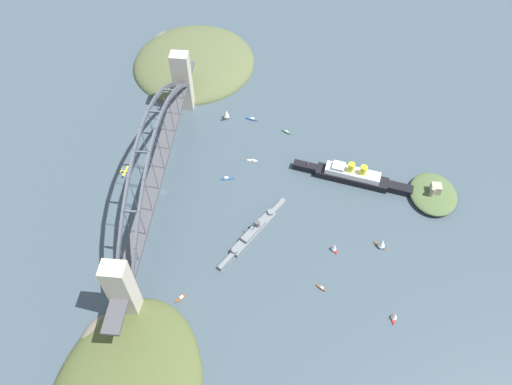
{
  "coord_description": "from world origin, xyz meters",
  "views": [
    {
      "loc": [
        247.05,
        101.78,
        322.88
      ],
      "look_at": [
        0.0,
        79.05,
        8.0
      ],
      "focal_mm": 34.11,
      "sensor_mm": 36.0,
      "label": 1
    }
  ],
  "objects_px": {
    "ocean_liner": "(353,176)",
    "small_boat_5": "(286,132)",
    "harbor_arch_bridge": "(157,166)",
    "small_boat_4": "(252,119)",
    "small_boat_7": "(395,316)",
    "small_boat_9": "(252,160)",
    "naval_cruiser": "(254,231)",
    "small_boat_8": "(226,114)",
    "small_boat_1": "(227,178)",
    "fort_island_mid_harbor": "(433,194)",
    "small_boat_0": "(181,298)",
    "small_boat_2": "(334,247)",
    "small_boat_3": "(382,243)",
    "small_boat_6": "(321,288)",
    "seaplane_taxiing_near_bridge": "(125,172)"
  },
  "relations": [
    {
      "from": "ocean_liner",
      "to": "small_boat_5",
      "type": "bearing_deg",
      "value": -131.75
    },
    {
      "from": "harbor_arch_bridge",
      "to": "small_boat_4",
      "type": "height_order",
      "value": "harbor_arch_bridge"
    },
    {
      "from": "ocean_liner",
      "to": "small_boat_7",
      "type": "distance_m",
      "value": 127.01
    },
    {
      "from": "small_boat_9",
      "to": "naval_cruiser",
      "type": "bearing_deg",
      "value": 6.43
    },
    {
      "from": "ocean_liner",
      "to": "small_boat_4",
      "type": "height_order",
      "value": "ocean_liner"
    },
    {
      "from": "small_boat_7",
      "to": "small_boat_8",
      "type": "bearing_deg",
      "value": -143.29
    },
    {
      "from": "small_boat_1",
      "to": "harbor_arch_bridge",
      "type": "bearing_deg",
      "value": -70.05
    },
    {
      "from": "naval_cruiser",
      "to": "fort_island_mid_harbor",
      "type": "height_order",
      "value": "naval_cruiser"
    },
    {
      "from": "small_boat_5",
      "to": "small_boat_8",
      "type": "height_order",
      "value": "small_boat_8"
    },
    {
      "from": "small_boat_4",
      "to": "small_boat_9",
      "type": "bearing_deg",
      "value": 6.16
    },
    {
      "from": "harbor_arch_bridge",
      "to": "small_boat_0",
      "type": "distance_m",
      "value": 106.36
    },
    {
      "from": "small_boat_7",
      "to": "small_boat_9",
      "type": "relative_size",
      "value": 0.9
    },
    {
      "from": "small_boat_2",
      "to": "small_boat_8",
      "type": "xyz_separation_m",
      "value": [
        -139.76,
        -101.78,
        0.93
      ]
    },
    {
      "from": "small_boat_1",
      "to": "small_boat_8",
      "type": "bearing_deg",
      "value": -172.23
    },
    {
      "from": "small_boat_0",
      "to": "small_boat_5",
      "type": "relative_size",
      "value": 0.93
    },
    {
      "from": "ocean_liner",
      "to": "small_boat_5",
      "type": "height_order",
      "value": "ocean_liner"
    },
    {
      "from": "small_boat_1",
      "to": "small_boat_2",
      "type": "distance_m",
      "value": 111.25
    },
    {
      "from": "small_boat_3",
      "to": "fort_island_mid_harbor",
      "type": "bearing_deg",
      "value": 139.22
    },
    {
      "from": "harbor_arch_bridge",
      "to": "ocean_liner",
      "type": "height_order",
      "value": "harbor_arch_bridge"
    },
    {
      "from": "naval_cruiser",
      "to": "small_boat_9",
      "type": "distance_m",
      "value": 77.07
    },
    {
      "from": "fort_island_mid_harbor",
      "to": "small_boat_6",
      "type": "distance_m",
      "value": 131.44
    },
    {
      "from": "fort_island_mid_harbor",
      "to": "small_boat_1",
      "type": "distance_m",
      "value": 174.18
    },
    {
      "from": "seaplane_taxiing_near_bridge",
      "to": "small_boat_0",
      "type": "height_order",
      "value": "seaplane_taxiing_near_bridge"
    },
    {
      "from": "ocean_liner",
      "to": "small_boat_1",
      "type": "bearing_deg",
      "value": -85.5
    },
    {
      "from": "small_boat_1",
      "to": "small_boat_3",
      "type": "xyz_separation_m",
      "value": [
        57.12,
        127.91,
        4.39
      ]
    },
    {
      "from": "small_boat_3",
      "to": "ocean_liner",
      "type": "bearing_deg",
      "value": -162.59
    },
    {
      "from": "small_boat_8",
      "to": "small_boat_9",
      "type": "distance_m",
      "value": 61.77
    },
    {
      "from": "harbor_arch_bridge",
      "to": "small_boat_6",
      "type": "xyz_separation_m",
      "value": [
        78.41,
        134.22,
        -31.65
      ]
    },
    {
      "from": "small_boat_2",
      "to": "small_boat_9",
      "type": "relative_size",
      "value": 0.94
    },
    {
      "from": "harbor_arch_bridge",
      "to": "small_boat_7",
      "type": "height_order",
      "value": "harbor_arch_bridge"
    },
    {
      "from": "harbor_arch_bridge",
      "to": "small_boat_1",
      "type": "distance_m",
      "value": 63.89
    },
    {
      "from": "small_boat_0",
      "to": "small_boat_7",
      "type": "height_order",
      "value": "small_boat_7"
    },
    {
      "from": "fort_island_mid_harbor",
      "to": "small_boat_1",
      "type": "xyz_separation_m",
      "value": [
        -3.55,
        -174.11,
        -3.34
      ]
    },
    {
      "from": "fort_island_mid_harbor",
      "to": "small_boat_1",
      "type": "relative_size",
      "value": 4.15
    },
    {
      "from": "small_boat_0",
      "to": "naval_cruiser",
      "type": "bearing_deg",
      "value": 142.23
    },
    {
      "from": "small_boat_3",
      "to": "small_boat_0",
      "type": "bearing_deg",
      "value": -68.53
    },
    {
      "from": "small_boat_1",
      "to": "small_boat_5",
      "type": "relative_size",
      "value": 1.29
    },
    {
      "from": "fort_island_mid_harbor",
      "to": "small_boat_0",
      "type": "relative_size",
      "value": 5.76
    },
    {
      "from": "small_boat_2",
      "to": "seaplane_taxiing_near_bridge",
      "type": "bearing_deg",
      "value": -108.86
    },
    {
      "from": "harbor_arch_bridge",
      "to": "ocean_liner",
      "type": "distance_m",
      "value": 164.02
    },
    {
      "from": "small_boat_8",
      "to": "harbor_arch_bridge",
      "type": "bearing_deg",
      "value": -23.65
    },
    {
      "from": "small_boat_1",
      "to": "small_boat_3",
      "type": "distance_m",
      "value": 140.15
    },
    {
      "from": "fort_island_mid_harbor",
      "to": "small_boat_3",
      "type": "xyz_separation_m",
      "value": [
        53.56,
        -46.2,
        1.05
      ]
    },
    {
      "from": "ocean_liner",
      "to": "small_boat_7",
      "type": "bearing_deg",
      "value": 11.62
    },
    {
      "from": "harbor_arch_bridge",
      "to": "small_boat_6",
      "type": "distance_m",
      "value": 158.63
    },
    {
      "from": "ocean_liner",
      "to": "seaplane_taxiing_near_bridge",
      "type": "height_order",
      "value": "ocean_liner"
    },
    {
      "from": "small_boat_1",
      "to": "small_boat_7",
      "type": "height_order",
      "value": "small_boat_7"
    },
    {
      "from": "naval_cruiser",
      "to": "small_boat_6",
      "type": "xyz_separation_m",
      "value": [
        43.49,
        53.53,
        -1.87
      ]
    },
    {
      "from": "small_boat_1",
      "to": "small_boat_8",
      "type": "distance_m",
      "value": 77.17
    },
    {
      "from": "seaplane_taxiing_near_bridge",
      "to": "small_boat_4",
      "type": "xyz_separation_m",
      "value": [
        -77.65,
        103.48,
        -1.29
      ]
    }
  ]
}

